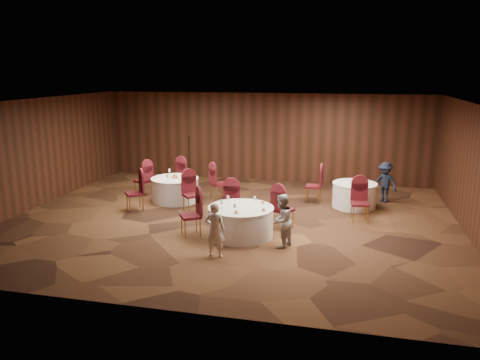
% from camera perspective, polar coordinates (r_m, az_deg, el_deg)
% --- Properties ---
extents(ground, '(12.00, 12.00, 0.00)m').
position_cam_1_polar(ground, '(12.81, -1.08, -4.95)').
color(ground, black).
rests_on(ground, ground).
extents(room_shell, '(12.00, 12.00, 12.00)m').
position_cam_1_polar(room_shell, '(12.34, -1.12, 3.75)').
color(room_shell, silver).
rests_on(room_shell, ground).
extents(table_main, '(1.62, 1.62, 0.74)m').
position_cam_1_polar(table_main, '(11.53, 0.10, -5.07)').
color(table_main, silver).
rests_on(table_main, ground).
extents(table_left, '(1.46, 1.46, 0.74)m').
position_cam_1_polar(table_left, '(14.71, -7.91, -1.14)').
color(table_left, silver).
rests_on(table_left, ground).
extents(table_right, '(1.31, 1.31, 0.74)m').
position_cam_1_polar(table_right, '(14.35, 13.76, -1.77)').
color(table_right, silver).
rests_on(table_right, ground).
extents(chairs_main, '(2.86, 2.12, 1.00)m').
position_cam_1_polar(chairs_main, '(12.13, -0.53, -3.52)').
color(chairs_main, '#440D10').
rests_on(chairs_main, ground).
extents(chairs_left, '(3.24, 3.19, 1.00)m').
position_cam_1_polar(chairs_left, '(14.72, -7.90, -0.63)').
color(chairs_left, '#440D10').
rests_on(chairs_left, ground).
extents(chairs_right, '(1.93, 2.22, 1.00)m').
position_cam_1_polar(chairs_right, '(13.84, 11.53, -1.68)').
color(chairs_right, '#440D10').
rests_on(chairs_right, ground).
extents(tabletop_main, '(1.14, 1.12, 0.22)m').
position_cam_1_polar(tabletop_main, '(11.30, 0.55, -3.01)').
color(tabletop_main, silver).
rests_on(tabletop_main, table_main).
extents(tabletop_left, '(0.82, 0.85, 0.22)m').
position_cam_1_polar(tabletop_left, '(14.60, -7.93, 0.55)').
color(tabletop_left, silver).
rests_on(tabletop_left, table_left).
extents(tabletop_right, '(0.08, 0.08, 0.22)m').
position_cam_1_polar(tabletop_right, '(13.97, 14.61, -0.01)').
color(tabletop_right, silver).
rests_on(tabletop_right, table_right).
extents(mic_stand, '(0.24, 0.24, 1.75)m').
position_cam_1_polar(mic_stand, '(16.73, -6.18, 1.18)').
color(mic_stand, black).
rests_on(mic_stand, ground).
extents(woman_a, '(0.45, 0.30, 1.24)m').
position_cam_1_polar(woman_a, '(10.23, -3.08, -6.08)').
color(woman_a, silver).
rests_on(woman_a, ground).
extents(woman_b, '(0.67, 0.75, 1.26)m').
position_cam_1_polar(woman_b, '(10.79, 5.07, -4.99)').
color(woman_b, '#B7B7BC').
rests_on(woman_b, ground).
extents(man_c, '(0.94, 0.83, 1.26)m').
position_cam_1_polar(man_c, '(15.09, 17.24, -0.26)').
color(man_c, black).
rests_on(man_c, ground).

